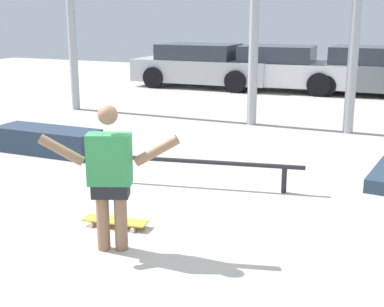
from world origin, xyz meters
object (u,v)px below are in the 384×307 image
object	(u,v)px
skateboarder	(110,173)
grind_rail	(194,164)
parked_car_silver	(203,66)
parked_car_grey	(378,72)
grind_box	(47,140)
skateboard	(115,221)
parked_car_white	(281,69)

from	to	relation	value
skateboarder	grind_rail	size ratio (longest dim) A/B	0.50
parked_car_silver	parked_car_grey	distance (m)	5.34
grind_box	parked_car_grey	xyz separation A→B (m)	(4.47, 9.27, 0.46)
skateboard	parked_car_white	world-z (taller)	parked_car_white
grind_rail	parked_car_grey	size ratio (longest dim) A/B	0.68
grind_rail	skateboarder	bearing A→B (deg)	-88.12
skateboard	skateboarder	bearing A→B (deg)	-67.59
parked_car_white	skateboard	bearing A→B (deg)	-88.76
grind_box	parked_car_grey	distance (m)	10.30
skateboarder	parked_car_white	size ratio (longest dim) A/B	0.36
grind_box	parked_car_grey	bearing A→B (deg)	64.25
skateboarder	parked_car_grey	xyz separation A→B (m)	(1.37, 12.12, -0.14)
skateboard	parked_car_silver	world-z (taller)	parked_car_silver
grind_box	grind_rail	xyz separation A→B (m)	(3.03, -0.66, 0.10)
grind_box	parked_car_white	xyz separation A→B (m)	(1.65, 9.06, 0.45)
skateboarder	parked_car_silver	xyz separation A→B (m)	(-3.96, 11.71, -0.14)
grind_rail	parked_car_silver	distance (m)	10.29
skateboarder	skateboard	world-z (taller)	skateboarder
skateboarder	skateboard	distance (m)	0.96
grind_rail	parked_car_white	world-z (taller)	parked_car_white
grind_rail	skateboard	bearing A→B (deg)	-97.60
skateboarder	parked_car_white	xyz separation A→B (m)	(-1.45, 11.92, -0.15)
skateboarder	grind_box	xyz separation A→B (m)	(-3.10, 2.85, -0.59)
parked_car_silver	grind_box	bearing A→B (deg)	-86.20
parked_car_grey	grind_rail	bearing A→B (deg)	-98.05
skateboarder	parked_car_white	world-z (taller)	skateboarder
parked_car_silver	skateboard	bearing A→B (deg)	-73.59
skateboard	grind_rail	world-z (taller)	grind_rail
grind_box	skateboarder	bearing A→B (deg)	-42.60
skateboard	grind_box	size ratio (longest dim) A/B	0.41
skateboarder	grind_box	bearing A→B (deg)	114.56
skateboarder	parked_car_grey	world-z (taller)	skateboarder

